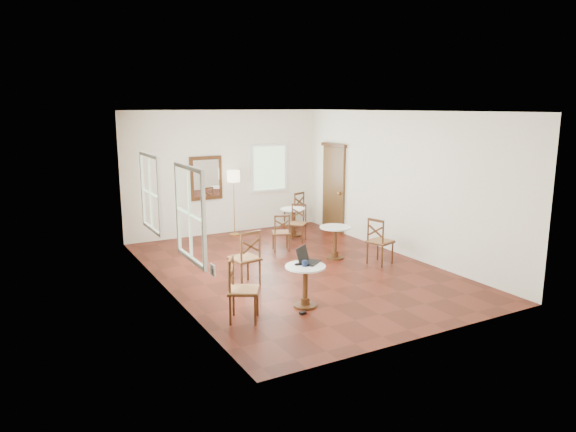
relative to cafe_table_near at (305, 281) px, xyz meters
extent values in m
plane|color=#4F180D|center=(0.82, 1.75, -0.41)|extent=(7.00, 7.00, 0.00)
cube|color=white|center=(0.82, 5.25, 1.09)|extent=(5.00, 0.02, 3.00)
cube|color=white|center=(0.82, -1.75, 1.09)|extent=(5.00, 0.02, 3.00)
cube|color=white|center=(-1.68, 1.75, 1.09)|extent=(0.02, 7.00, 3.00)
cube|color=white|center=(3.32, 1.75, 1.09)|extent=(0.02, 7.00, 3.00)
cube|color=white|center=(0.82, 1.75, 2.59)|extent=(5.00, 7.00, 0.02)
cube|color=#523617|center=(3.28, 4.15, 0.64)|extent=(0.06, 0.90, 2.10)
cube|color=#442511|center=(3.26, 4.15, 1.74)|extent=(0.08, 1.02, 0.08)
sphere|color=#BF8C3F|center=(3.22, 3.83, 0.59)|extent=(0.07, 0.07, 0.07)
cube|color=#482813|center=(0.32, 5.21, 0.99)|extent=(0.80, 0.05, 1.05)
cube|color=white|center=(0.32, 5.18, 0.99)|extent=(0.64, 0.02, 0.88)
cube|color=white|center=(-1.65, -0.35, 0.54)|extent=(0.02, 0.16, 0.16)
torus|color=red|center=(-1.63, -0.35, 0.54)|extent=(0.02, 0.12, 0.12)
cube|color=white|center=(-1.65, 0.55, 1.14)|extent=(0.06, 1.22, 1.42)
cube|color=white|center=(-1.65, 2.75, 1.14)|extent=(0.06, 1.22, 1.42)
cube|color=white|center=(2.02, 5.22, 1.14)|extent=(1.02, 0.06, 1.22)
cylinder|color=#442511|center=(0.00, 0.00, -0.40)|extent=(0.36, 0.36, 0.04)
cylinder|color=#442511|center=(0.00, 0.00, -0.32)|extent=(0.14, 0.14, 0.11)
cylinder|color=#482813|center=(0.00, 0.00, -0.05)|extent=(0.08, 0.08, 0.54)
cylinder|color=#442511|center=(0.00, 0.00, 0.20)|extent=(0.13, 0.13, 0.05)
cylinder|color=white|center=(0.00, 0.00, 0.24)|extent=(0.63, 0.63, 0.03)
cylinder|color=#442511|center=(1.91, 2.02, -0.40)|extent=(0.36, 0.36, 0.04)
cylinder|color=#442511|center=(1.91, 2.02, -0.32)|extent=(0.15, 0.15, 0.11)
cylinder|color=#482813|center=(1.91, 2.02, -0.05)|extent=(0.08, 0.08, 0.55)
cylinder|color=#442511|center=(1.91, 2.02, 0.20)|extent=(0.13, 0.13, 0.05)
cylinder|color=white|center=(1.91, 2.02, 0.25)|extent=(0.64, 0.64, 0.03)
cylinder|color=#442511|center=(2.13, 4.13, -0.40)|extent=(0.36, 0.36, 0.04)
cylinder|color=#442511|center=(2.13, 4.13, -0.32)|extent=(0.14, 0.14, 0.11)
cylinder|color=#482813|center=(2.13, 4.13, -0.05)|extent=(0.08, 0.08, 0.54)
cylinder|color=#442511|center=(2.13, 4.13, 0.20)|extent=(0.13, 0.13, 0.05)
cylinder|color=white|center=(2.13, 4.13, 0.24)|extent=(0.63, 0.63, 0.03)
cylinder|color=#442511|center=(-0.25, 1.61, -0.18)|extent=(0.04, 0.04, 0.47)
cylinder|color=#442511|center=(-0.19, 1.24, -0.18)|extent=(0.04, 0.04, 0.47)
cylinder|color=#442511|center=(-0.62, 1.55, -0.18)|extent=(0.04, 0.04, 0.47)
cylinder|color=#442511|center=(-0.56, 1.18, -0.18)|extent=(0.04, 0.04, 0.47)
cube|color=#442511|center=(-0.40, 1.39, 0.06)|extent=(0.53, 0.53, 0.03)
cube|color=#96643C|center=(-0.40, 1.39, 0.08)|extent=(0.50, 0.50, 0.04)
cylinder|color=#442511|center=(-0.19, 1.24, 0.32)|extent=(0.04, 0.04, 0.52)
cylinder|color=#442511|center=(-0.56, 1.18, 0.32)|extent=(0.04, 0.04, 0.52)
cube|color=#442511|center=(-0.37, 1.21, 0.56)|extent=(0.40, 0.10, 0.05)
cube|color=#482813|center=(-0.37, 1.21, 0.33)|extent=(0.34, 0.08, 0.23)
cube|color=#482813|center=(-0.37, 1.21, 0.33)|extent=(0.34, 0.08, 0.23)
cylinder|color=#442511|center=(-1.00, -0.28, -0.19)|extent=(0.04, 0.04, 0.45)
cylinder|color=#442511|center=(-1.31, -0.10, -0.19)|extent=(0.04, 0.04, 0.45)
cylinder|color=#442511|center=(-0.81, 0.03, -0.19)|extent=(0.04, 0.04, 0.45)
cylinder|color=#442511|center=(-1.12, 0.21, -0.19)|extent=(0.04, 0.04, 0.45)
cube|color=#442511|center=(-1.06, -0.03, 0.04)|extent=(0.60, 0.60, 0.03)
cube|color=#96643C|center=(-1.06, -0.03, 0.05)|extent=(0.57, 0.57, 0.04)
cylinder|color=#442511|center=(-1.31, -0.10, 0.28)|extent=(0.04, 0.04, 0.50)
cylinder|color=#442511|center=(-1.12, 0.21, 0.28)|extent=(0.04, 0.04, 0.50)
cube|color=#442511|center=(-1.22, 0.06, 0.51)|extent=(0.22, 0.34, 0.05)
cube|color=#482813|center=(-1.22, 0.06, 0.29)|extent=(0.19, 0.29, 0.22)
cube|color=#482813|center=(-1.22, 0.06, 0.29)|extent=(0.19, 0.29, 0.22)
cylinder|color=#442511|center=(1.43, 3.19, -0.22)|extent=(0.03, 0.03, 0.39)
cylinder|color=#442511|center=(1.33, 2.90, -0.22)|extent=(0.03, 0.03, 0.39)
cylinder|color=#442511|center=(1.14, 3.30, -0.22)|extent=(0.03, 0.03, 0.39)
cylinder|color=#442511|center=(1.03, 3.00, -0.22)|extent=(0.03, 0.03, 0.39)
cube|color=#442511|center=(1.23, 3.10, -0.02)|extent=(0.48, 0.48, 0.03)
cube|color=#96643C|center=(1.23, 3.10, -0.01)|extent=(0.46, 0.46, 0.03)
cylinder|color=#442511|center=(1.33, 2.90, 0.19)|extent=(0.03, 0.03, 0.43)
cylinder|color=#442511|center=(1.03, 3.00, 0.19)|extent=(0.03, 0.03, 0.43)
cube|color=#442511|center=(1.18, 2.95, 0.39)|extent=(0.32, 0.14, 0.04)
cube|color=#482813|center=(1.18, 2.95, 0.20)|extent=(0.27, 0.11, 0.19)
cube|color=#482813|center=(1.18, 2.95, 0.20)|extent=(0.27, 0.11, 0.19)
cylinder|color=#442511|center=(2.71, 1.15, -0.19)|extent=(0.04, 0.04, 0.44)
cylinder|color=#442511|center=(2.37, 1.05, -0.19)|extent=(0.04, 0.04, 0.44)
cylinder|color=#442511|center=(2.61, 1.49, -0.19)|extent=(0.04, 0.04, 0.44)
cylinder|color=#442511|center=(2.27, 1.39, -0.19)|extent=(0.04, 0.04, 0.44)
cube|color=#442511|center=(2.49, 1.27, 0.03)|extent=(0.54, 0.54, 0.03)
cube|color=#96643C|center=(2.49, 1.27, 0.05)|extent=(0.51, 0.51, 0.04)
cylinder|color=#442511|center=(2.37, 1.05, 0.27)|extent=(0.04, 0.04, 0.49)
cylinder|color=#442511|center=(2.27, 1.39, 0.27)|extent=(0.04, 0.04, 0.49)
cube|color=#442511|center=(2.32, 1.22, 0.50)|extent=(0.14, 0.37, 0.05)
cube|color=#482813|center=(2.32, 1.22, 0.28)|extent=(0.11, 0.31, 0.22)
cube|color=#482813|center=(2.32, 1.22, 0.28)|extent=(0.11, 0.31, 0.22)
cylinder|color=#442511|center=(2.72, 5.18, -0.20)|extent=(0.03, 0.03, 0.44)
cylinder|color=#442511|center=(2.83, 4.85, -0.20)|extent=(0.03, 0.03, 0.44)
cylinder|color=#442511|center=(2.39, 5.06, -0.20)|extent=(0.03, 0.03, 0.44)
cylinder|color=#442511|center=(2.50, 4.73, -0.20)|extent=(0.03, 0.03, 0.44)
cube|color=#442511|center=(2.61, 4.96, 0.03)|extent=(0.54, 0.54, 0.03)
cube|color=#96643C|center=(2.61, 4.96, 0.04)|extent=(0.52, 0.52, 0.04)
cylinder|color=#442511|center=(2.83, 4.85, 0.27)|extent=(0.03, 0.03, 0.49)
cylinder|color=#442511|center=(2.50, 4.73, 0.27)|extent=(0.03, 0.03, 0.49)
cube|color=#442511|center=(2.67, 4.79, 0.49)|extent=(0.36, 0.15, 0.05)
cube|color=#482813|center=(2.67, 4.79, 0.28)|extent=(0.31, 0.13, 0.21)
cube|color=#482813|center=(2.67, 4.79, 0.28)|extent=(0.31, 0.13, 0.21)
cylinder|color=#442511|center=(1.71, 3.62, -0.21)|extent=(0.03, 0.03, 0.40)
cylinder|color=#442511|center=(1.93, 3.85, -0.21)|extent=(0.03, 0.03, 0.40)
cylinder|color=#442511|center=(1.94, 3.40, -0.21)|extent=(0.03, 0.03, 0.40)
cylinder|color=#442511|center=(2.16, 3.63, -0.21)|extent=(0.03, 0.03, 0.40)
cube|color=#442511|center=(1.94, 3.62, -0.01)|extent=(0.56, 0.56, 0.03)
cube|color=#96643C|center=(1.94, 3.62, 0.01)|extent=(0.53, 0.53, 0.04)
cylinder|color=#442511|center=(1.93, 3.85, 0.21)|extent=(0.03, 0.03, 0.45)
cylinder|color=#442511|center=(2.16, 3.63, 0.21)|extent=(0.03, 0.03, 0.45)
cube|color=#442511|center=(2.05, 3.74, 0.42)|extent=(0.27, 0.26, 0.04)
cube|color=#482813|center=(2.05, 3.74, 0.22)|extent=(0.22, 0.22, 0.20)
cube|color=#482813|center=(2.05, 3.74, 0.22)|extent=(0.22, 0.22, 0.20)
cylinder|color=#BF8C3F|center=(0.90, 4.90, -0.40)|extent=(0.25, 0.25, 0.03)
cylinder|color=#BF8C3F|center=(0.90, 4.90, 0.31)|extent=(0.02, 0.02, 1.45)
cylinder|color=beige|center=(0.90, 4.90, 1.03)|extent=(0.31, 0.31, 0.27)
cube|color=black|center=(0.13, 0.09, 0.27)|extent=(0.43, 0.40, 0.02)
cube|color=black|center=(0.13, 0.09, 0.28)|extent=(0.32, 0.28, 0.00)
cube|color=black|center=(0.06, 0.19, 0.39)|extent=(0.33, 0.26, 0.24)
cube|color=silver|center=(0.06, 0.19, 0.39)|extent=(0.28, 0.22, 0.19)
ellipsoid|color=black|center=(-0.10, 0.08, 0.27)|extent=(0.11, 0.09, 0.04)
cylinder|color=#101A38|center=(-0.02, -0.02, 0.30)|extent=(0.08, 0.08, 0.09)
torus|color=#101A38|center=(0.02, -0.02, 0.30)|extent=(0.06, 0.01, 0.06)
cylinder|color=white|center=(-0.01, 0.03, 0.30)|extent=(0.06, 0.06, 0.10)
cube|color=black|center=(-0.19, -0.25, -0.39)|extent=(0.10, 0.06, 0.04)
camera|label=1|loc=(-4.03, -6.76, 2.68)|focal=33.05mm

